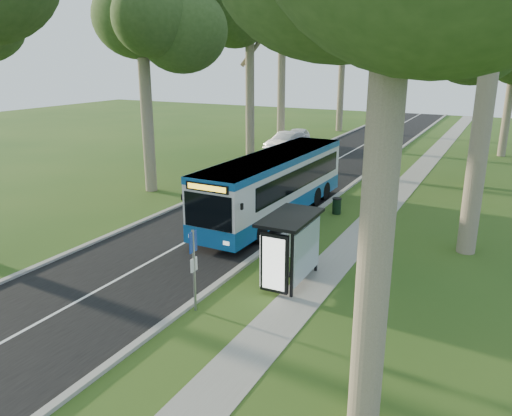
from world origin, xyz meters
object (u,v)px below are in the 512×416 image
Objects in this scene: litter_bin at (337,206)px; car_silver at (287,141)px; bus_stop_sign at (194,262)px; car_white at (297,138)px; bus at (274,185)px; bus_shelter at (289,240)px.

car_silver is (-9.72, 15.61, 0.37)m from litter_bin.
car_white is (-8.83, 29.48, -0.85)m from bus_stop_sign.
litter_bin is at bearing 36.90° from bus.
bus reaches higher than bus_stop_sign.
bus_shelter is 3.46× the size of litter_bin.
car_silver reaches higher than litter_bin.
car_silver is (-7.05, 17.52, -0.85)m from bus.
litter_bin is 18.39m from car_silver.
bus_stop_sign is at bearing -64.47° from car_silver.
bus reaches higher than litter_bin.
bus_stop_sign is 0.55× the size of car_white.
bus_stop_sign is at bearing -88.57° from car_white.
bus is 10.23m from bus_stop_sign.
bus_stop_sign is at bearing -93.41° from litter_bin.
bus is 20.64m from car_white.
bus is at bearing 118.10° from bus_shelter.
car_silver is at bearing 113.17° from bus.
car_white is at bearing 111.30° from bus_shelter.
car_white is at bearing 92.09° from car_silver.
bus is 2.43× the size of car_white.
litter_bin is at bearing 85.13° from bus_stop_sign.
bus is at bearing -60.66° from car_silver.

